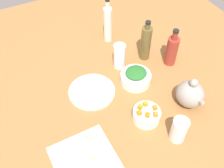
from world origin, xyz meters
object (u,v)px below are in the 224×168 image
at_px(teapot, 190,94).
at_px(drinking_glass_1, 119,56).
at_px(bowl_greens, 136,79).
at_px(bowl_carrots, 146,115).
at_px(cutting_board, 88,165).
at_px(bottle_2, 108,24).
at_px(plate_tofu, 92,91).
at_px(drinking_glass_0, 179,130).
at_px(bottle_0, 146,43).
at_px(bottle_1, 172,50).

bearing_deg(teapot, drinking_glass_1, -154.57).
height_order(bowl_greens, drinking_glass_1, drinking_glass_1).
bearing_deg(bowl_carrots, bowl_greens, 161.78).
xyz_separation_m(cutting_board, drinking_glass_1, (-0.43, 0.37, 0.06)).
xyz_separation_m(cutting_board, bottle_2, (-0.65, 0.41, 0.10)).
relative_size(plate_tofu, drinking_glass_1, 1.61).
bearing_deg(drinking_glass_0, bowl_greens, 179.33).
bearing_deg(bowl_greens, drinking_glass_0, -0.67).
bearing_deg(bowl_carrots, bottle_0, 149.70).
bearing_deg(drinking_glass_0, teapot, 129.38).
height_order(bowl_greens, teapot, teapot).
height_order(bowl_carrots, drinking_glass_0, drinking_glass_0).
xyz_separation_m(plate_tofu, bowl_carrots, (0.25, 0.15, 0.02)).
relative_size(teapot, bottle_2, 0.59).
xyz_separation_m(teapot, drinking_glass_1, (-0.36, -0.17, 0.01)).
distance_m(plate_tofu, drinking_glass_0, 0.44).
bearing_deg(plate_tofu, drinking_glass_0, 29.33).
relative_size(plate_tofu, teapot, 1.43).
distance_m(drinking_glass_0, drinking_glass_1, 0.48).
distance_m(bowl_greens, bottle_0, 0.21).
xyz_separation_m(teapot, drinking_glass_0, (0.13, -0.15, -0.00)).
bearing_deg(bottle_1, drinking_glass_0, -31.22).
bearing_deg(bottle_0, bottle_1, 45.51).
distance_m(bowl_carrots, bottle_2, 0.58).
bearing_deg(bowl_greens, bottle_0, 135.86).
height_order(bottle_0, drinking_glass_0, bottle_0).
distance_m(bowl_carrots, bottle_0, 0.41).
distance_m(bowl_carrots, bottle_1, 0.39).
xyz_separation_m(cutting_board, bowl_greens, (-0.29, 0.39, 0.02)).
height_order(bottle_2, drinking_glass_0, bottle_2).
relative_size(bowl_carrots, drinking_glass_0, 1.04).
distance_m(bottle_1, drinking_glass_1, 0.27).
relative_size(bottle_1, drinking_glass_1, 1.53).
bearing_deg(plate_tofu, bottle_0, 105.68).
distance_m(bowl_carrots, teapot, 0.22).
xyz_separation_m(bottle_2, drinking_glass_1, (0.22, -0.04, -0.04)).
bearing_deg(plate_tofu, cutting_board, -26.58).
relative_size(bowl_greens, bottle_1, 0.71).
bearing_deg(bottle_2, cutting_board, -32.19).
relative_size(plate_tofu, bowl_greens, 1.48).
xyz_separation_m(bottle_2, drinking_glass_0, (0.70, -0.03, -0.05)).
bearing_deg(teapot, bottle_0, -177.14).
distance_m(bottle_2, drinking_glass_1, 0.23).
height_order(bottle_1, drinking_glass_0, bottle_1).
xyz_separation_m(bowl_greens, bottle_2, (-0.36, 0.03, 0.08)).
bearing_deg(bowl_greens, teapot, 34.62).
xyz_separation_m(plate_tofu, bottle_0, (-0.10, 0.35, 0.09)).
height_order(bowl_carrots, bottle_2, bottle_2).
xyz_separation_m(plate_tofu, bottle_1, (-0.00, 0.45, 0.08)).
bearing_deg(cutting_board, bowl_greens, 127.24).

